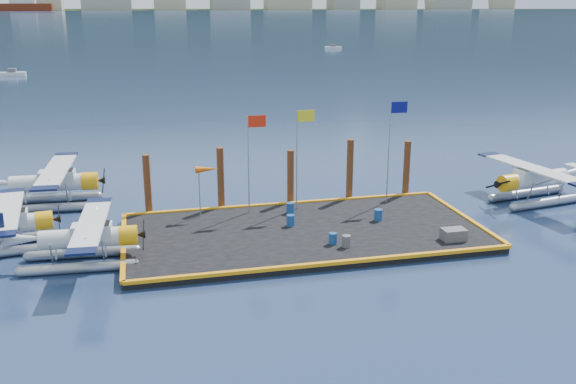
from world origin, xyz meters
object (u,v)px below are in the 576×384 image
Objects in this scene: seaplane_b at (2,227)px; piling_4 at (406,170)px; drum_1 at (333,239)px; piling_1 at (221,180)px; drum_5 at (290,208)px; crate at (454,234)px; piling_3 at (350,172)px; drum_3 at (346,241)px; piling_2 at (291,179)px; drum_0 at (291,220)px; flagpole_red at (252,149)px; seaplane_c at (52,185)px; flagpole_yellow at (300,144)px; seaplane_d at (535,182)px; flagpole_blue at (392,137)px; seaplane_a at (86,241)px; windsock at (207,170)px; drum_2 at (378,215)px; piling_0 at (148,187)px.

piling_4 is at bearing 93.11° from seaplane_b.
piling_1 is at bearing 121.99° from drum_1.
drum_5 reaches higher than crate.
drum_5 is 5.33m from piling_3.
drum_3 is 10.20m from piling_1.
piling_1 reaches higher than piling_2.
drum_0 is 0.11× the size of flagpole_red.
flagpole_yellow is (15.21, -5.14, 3.03)m from seaplane_c.
drum_0 is (-17.08, -1.87, -0.70)m from seaplane_d.
drum_0 is at bearing -53.32° from piling_1.
seaplane_d is 16.12m from flagpole_yellow.
flagpole_red is (-3.79, 6.88, 3.67)m from drum_3.
flagpole_blue is at bearing -14.48° from piling_2.
seaplane_c is 19.34m from piling_3.
flagpole_blue is (18.47, 5.22, 3.38)m from seaplane_a.
seaplane_c is 3.07× the size of windsock.
flagpole_blue is (5.99, -0.00, 0.17)m from flagpole_yellow.
piling_4 is (7.56, 7.90, 1.29)m from drum_1.
seaplane_d is at bearing -1.29° from drum_5.
drum_3 is at bearing -45.96° from drum_1.
drum_0 is 0.52× the size of crate.
drum_2 is 8.51m from flagpole_red.
flagpole_yellow is (1.30, 2.97, 3.78)m from drum_0.
seaplane_a is 5.40m from seaplane_b.
drum_5 is (-4.76, 2.50, -0.01)m from drum_2.
seaplane_d is 1.54× the size of flagpole_red.
piling_4 is (17.00, 0.00, 0.00)m from piling_0.
piling_4 reaches higher than drum_2.
seaplane_c is (1.73, 7.30, 0.17)m from seaplane_b.
piling_0 is 1.00× the size of piling_4.
drum_2 is at bearing 69.34° from seaplane_c.
seaplane_b is at bearing -169.73° from piling_3.
piling_0 is at bearing 155.27° from windsock.
drum_0 is at bearing -153.32° from piling_4.
seaplane_c is 2.39× the size of piling_0.
piling_4 reaches higher than drum_3.
piling_3 is at bearing 67.68° from seaplane_d.
drum_1 is (1.53, -3.33, -0.02)m from drum_0.
flagpole_blue reaches higher than piling_2.
flagpole_blue is at bearing -36.07° from piling_3.
windsock is at bearing -122.66° from piling_1.
flagpole_yellow reaches higher than crate.
flagpole_blue is 1.62× the size of piling_0.
piling_0 reaches higher than seaplane_c.
drum_2 is (5.28, -0.26, 0.01)m from drum_0.
windsock is (-2.73, 0.00, -1.17)m from flagpole_red.
piling_4 is (13.53, 1.60, -1.23)m from windsock.
seaplane_c is at bearing 166.72° from piling_2.
drum_1 is 9.03m from windsock.
windsock reaches higher than seaplane_c.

